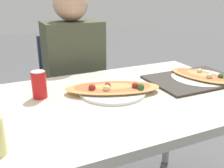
# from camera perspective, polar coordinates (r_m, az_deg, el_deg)

# --- Properties ---
(dining_table) EXTENTS (1.35, 0.81, 0.77)m
(dining_table) POSITION_cam_1_polar(r_m,az_deg,el_deg) (1.22, -0.62, -6.40)
(dining_table) COLOR beige
(dining_table) RESTS_ON ground_plane
(chair_far_seated) EXTENTS (0.40, 0.40, 0.93)m
(chair_far_seated) POSITION_cam_1_polar(r_m,az_deg,el_deg) (1.93, -8.86, -1.78)
(chair_far_seated) COLOR #2D3851
(chair_far_seated) RESTS_ON ground_plane
(person_seated) EXTENTS (0.37, 0.27, 1.26)m
(person_seated) POSITION_cam_1_polar(r_m,az_deg,el_deg) (1.75, -8.18, 3.64)
(person_seated) COLOR #2D2D38
(person_seated) RESTS_ON ground_plane
(pizza_main) EXTENTS (0.49, 0.33, 0.06)m
(pizza_main) POSITION_cam_1_polar(r_m,az_deg,el_deg) (1.25, 0.20, -1.06)
(pizza_main) COLOR white
(pizza_main) RESTS_ON dining_table
(soda_can) EXTENTS (0.07, 0.07, 0.12)m
(soda_can) POSITION_cam_1_polar(r_m,az_deg,el_deg) (1.22, -15.59, -0.12)
(soda_can) COLOR red
(soda_can) RESTS_ON dining_table
(serving_tray) EXTENTS (0.47, 0.33, 0.01)m
(serving_tray) POSITION_cam_1_polar(r_m,az_deg,el_deg) (1.48, 17.26, 0.94)
(serving_tray) COLOR #332D28
(serving_tray) RESTS_ON dining_table
(pizza_second) EXTENTS (0.30, 0.38, 0.06)m
(pizza_second) POSITION_cam_1_polar(r_m,az_deg,el_deg) (1.50, 18.65, 1.56)
(pizza_second) COLOR white
(pizza_second) RESTS_ON dining_table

